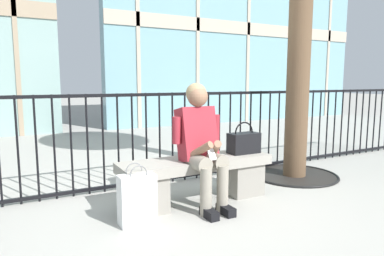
# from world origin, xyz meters

# --- Properties ---
(ground_plane) EXTENTS (60.00, 60.00, 0.00)m
(ground_plane) POSITION_xyz_m (0.00, 0.00, 0.00)
(ground_plane) COLOR #9E9B93
(stone_bench) EXTENTS (1.60, 0.44, 0.45)m
(stone_bench) POSITION_xyz_m (0.00, 0.00, 0.27)
(stone_bench) COLOR gray
(stone_bench) RESTS_ON ground
(seated_person_with_phone) EXTENTS (0.52, 0.66, 1.21)m
(seated_person_with_phone) POSITION_xyz_m (-0.02, -0.13, 0.65)
(seated_person_with_phone) COLOR gray
(seated_person_with_phone) RESTS_ON ground
(handbag_on_bench) EXTENTS (0.34, 0.18, 0.34)m
(handbag_on_bench) POSITION_xyz_m (0.58, -0.01, 0.57)
(handbag_on_bench) COLOR black
(handbag_on_bench) RESTS_ON stone_bench
(shopping_bag) EXTENTS (0.31, 0.16, 0.53)m
(shopping_bag) POSITION_xyz_m (-0.73, -0.26, 0.22)
(shopping_bag) COLOR white
(shopping_bag) RESTS_ON ground
(plaza_railing) EXTENTS (8.60, 0.04, 1.09)m
(plaza_railing) POSITION_xyz_m (0.00, 0.76, 0.55)
(plaza_railing) COLOR black
(plaza_railing) RESTS_ON ground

